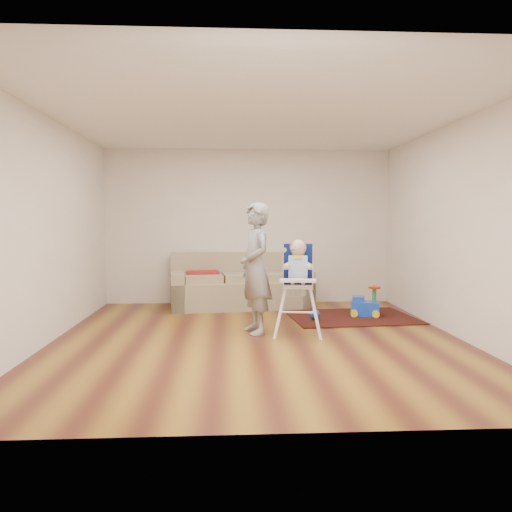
{
  "coord_description": "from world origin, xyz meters",
  "views": [
    {
      "loc": [
        -0.36,
        -6.06,
        1.46
      ],
      "look_at": [
        0.0,
        0.4,
        1.0
      ],
      "focal_mm": 35.0,
      "sensor_mm": 36.0,
      "label": 1
    }
  ],
  "objects": [
    {
      "name": "side_table",
      "position": [
        -0.82,
        2.32,
        0.27
      ],
      "size": [
        0.53,
        0.53,
        0.53
      ],
      "primitive_type": null,
      "color": "black",
      "rests_on": "ground"
    },
    {
      "name": "toy_ball",
      "position": [
        0.9,
        1.07,
        0.09
      ],
      "size": [
        0.15,
        0.15,
        0.15
      ],
      "primitive_type": "sphere",
      "color": "blue",
      "rests_on": "area_rug"
    },
    {
      "name": "ride_on_toy",
      "position": [
        1.71,
        1.34,
        0.24
      ],
      "size": [
        0.47,
        0.39,
        0.45
      ],
      "primitive_type": null,
      "rotation": [
        0.0,
        0.0,
        -0.24
      ],
      "color": "blue",
      "rests_on": "area_rug"
    },
    {
      "name": "ground",
      "position": [
        0.0,
        0.0,
        0.0
      ],
      "size": [
        5.5,
        5.5,
        0.0
      ],
      "primitive_type": "plane",
      "color": "#4A1E10",
      "rests_on": "ground"
    },
    {
      "name": "room_envelope",
      "position": [
        0.0,
        0.53,
        1.88
      ],
      "size": [
        5.04,
        5.52,
        2.72
      ],
      "color": "silver",
      "rests_on": "ground"
    },
    {
      "name": "high_chair",
      "position": [
        0.53,
        0.22,
        0.59
      ],
      "size": [
        0.64,
        0.64,
        1.23
      ],
      "rotation": [
        0.0,
        0.0,
        -0.14
      ],
      "color": "white",
      "rests_on": "ground"
    },
    {
      "name": "adult",
      "position": [
        -0.01,
        0.34,
        0.84
      ],
      "size": [
        0.56,
        0.71,
        1.69
      ],
      "primitive_type": "imported",
      "rotation": [
        0.0,
        0.0,
        -1.28
      ],
      "color": "gray",
      "rests_on": "ground"
    },
    {
      "name": "area_rug",
      "position": [
        1.49,
        1.28,
        0.01
      ],
      "size": [
        1.93,
        1.52,
        0.01
      ],
      "primitive_type": "cube",
      "rotation": [
        0.0,
        0.0,
        0.09
      ],
      "color": "black",
      "rests_on": "ground"
    },
    {
      "name": "sofa",
      "position": [
        -0.15,
        2.3,
        0.45
      ],
      "size": [
        2.44,
        1.23,
        0.9
      ],
      "rotation": [
        0.0,
        0.0,
        0.12
      ],
      "color": "#9B936E",
      "rests_on": "ground"
    }
  ]
}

